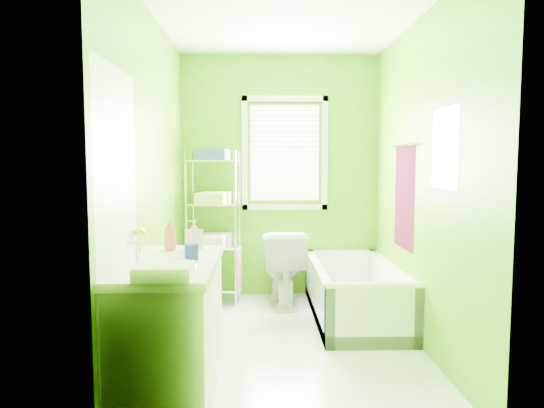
{
  "coord_description": "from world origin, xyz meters",
  "views": [
    {
      "loc": [
        -0.21,
        -3.81,
        1.46
      ],
      "look_at": [
        -0.12,
        0.25,
        1.1
      ],
      "focal_mm": 32.0,
      "sensor_mm": 36.0,
      "label": 1
    }
  ],
  "objects_px": {
    "vanity": "(171,324)",
    "wire_shelf_unit": "(215,210)",
    "bathtub": "(355,300)",
    "toilet": "(282,266)"
  },
  "relations": [
    {
      "from": "vanity",
      "to": "wire_shelf_unit",
      "type": "bearing_deg",
      "value": 87.41
    },
    {
      "from": "bathtub",
      "to": "toilet",
      "type": "relative_size",
      "value": 2.11
    },
    {
      "from": "bathtub",
      "to": "vanity",
      "type": "height_order",
      "value": "vanity"
    },
    {
      "from": "vanity",
      "to": "wire_shelf_unit",
      "type": "height_order",
      "value": "wire_shelf_unit"
    },
    {
      "from": "bathtub",
      "to": "toilet",
      "type": "distance_m",
      "value": 0.84
    },
    {
      "from": "bathtub",
      "to": "wire_shelf_unit",
      "type": "distance_m",
      "value": 1.67
    },
    {
      "from": "bathtub",
      "to": "wire_shelf_unit",
      "type": "bearing_deg",
      "value": 157.24
    },
    {
      "from": "toilet",
      "to": "wire_shelf_unit",
      "type": "relative_size",
      "value": 0.49
    },
    {
      "from": "bathtub",
      "to": "wire_shelf_unit",
      "type": "relative_size",
      "value": 1.03
    },
    {
      "from": "bathtub",
      "to": "vanity",
      "type": "relative_size",
      "value": 1.45
    }
  ]
}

